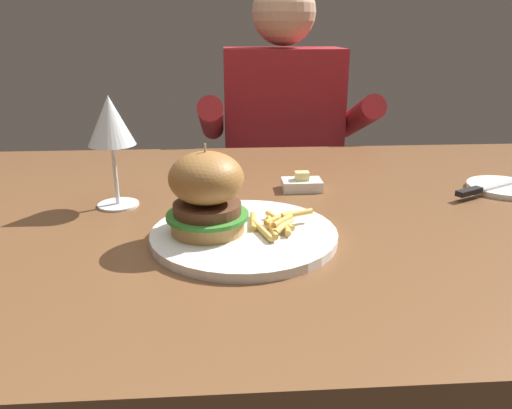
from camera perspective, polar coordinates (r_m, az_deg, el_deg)
name	(u,v)px	position (r m, az deg, el deg)	size (l,w,h in m)	color
dining_table	(286,249)	(0.91, 3.50, -5.06)	(1.43, 0.93, 0.74)	brown
main_plate	(244,235)	(0.75, -1.38, -3.49)	(0.28, 0.28, 0.01)	white
burger_sandwich	(207,193)	(0.72, -5.66, 1.37)	(0.12, 0.12, 0.13)	#B78447
fries_pile	(276,223)	(0.75, 2.35, -2.11)	(0.10, 0.11, 0.02)	#E0B251
wine_glass	(110,124)	(0.88, -16.30, 8.81)	(0.08, 0.08, 0.19)	silver
bread_plate	(504,187)	(1.08, 26.47, 1.76)	(0.14, 0.14, 0.01)	white
table_knife	(488,187)	(1.04, 25.03, 1.79)	(0.20, 0.11, 0.01)	silver
butter_dish	(302,184)	(0.97, 5.24, 2.37)	(0.08, 0.05, 0.04)	white
diner_person	(281,181)	(1.64, 2.88, 2.75)	(0.51, 0.36, 1.18)	#282833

